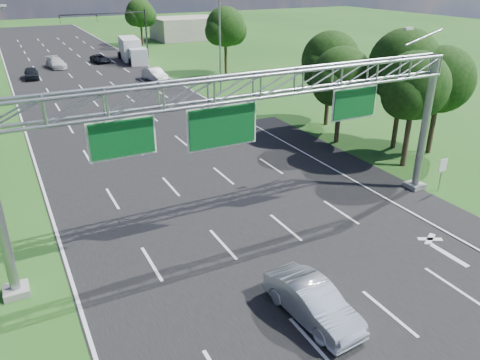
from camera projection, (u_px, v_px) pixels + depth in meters
ground at (146, 132)px, 38.52m from camera, size 220.00×220.00×0.00m
road at (146, 132)px, 38.52m from camera, size 18.00×180.00×0.02m
road_flare at (376, 180)px, 29.84m from camera, size 3.00×30.00×0.02m
sign_gantry at (258, 98)px, 21.25m from camera, size 23.50×1.00×9.56m
regulatory_sign at (443, 168)px, 27.69m from camera, size 0.60×0.08×2.10m
traffic_signal at (122, 23)px, 67.89m from camera, size 12.21×0.24×7.00m
streetlight_r_mid at (218, 39)px, 49.07m from camera, size 2.97×0.22×10.16m
tree_cluster_right at (383, 75)px, 33.79m from camera, size 9.91×14.60×8.68m
tree_verge_rd at (226, 29)px, 57.56m from camera, size 5.76×4.80×8.28m
tree_verge_re at (141, 14)px, 81.20m from camera, size 5.76×4.80×7.84m
building_right at (186, 28)px, 89.88m from camera, size 12.00×9.00×4.00m
silver_sedan at (313, 302)px, 17.74m from camera, size 1.94×4.57×1.47m
car_queue_a at (56, 63)px, 63.66m from camera, size 2.48×4.97×1.39m
car_queue_b at (100, 59)px, 67.28m from camera, size 2.43×4.30×1.13m
car_queue_c at (31, 73)px, 57.21m from camera, size 1.83×4.13×1.38m
car_queue_d at (155, 74)px, 56.26m from camera, size 2.15×4.75×1.51m
box_truck at (132, 50)px, 67.92m from camera, size 3.18×8.81×3.25m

